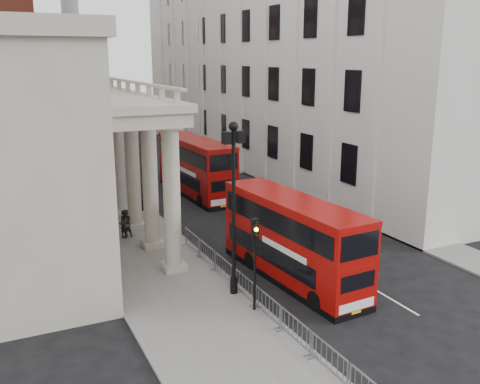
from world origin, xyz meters
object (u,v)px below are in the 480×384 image
Objects in this scene: bus_near at (292,238)px; pedestrian_b at (125,224)px; lamp_post_south at (234,198)px; monument_column at (72,31)px; pedestrian_a at (125,223)px; traffic_light at (255,247)px; lamp_post_mid at (141,147)px; lamp_post_north at (98,123)px; pedestrian_c at (97,198)px; bus_far at (196,166)px.

bus_near reaches higher than pedestrian_b.
lamp_post_south is at bearing 90.63° from pedestrian_b.
monument_column is 29.71× the size of pedestrian_b.
monument_column is at bearing 65.79° from pedestrian_a.
pedestrian_b is at bearing 102.91° from traffic_light.
lamp_post_mid is 0.82× the size of bus_near.
traffic_light is 13.14m from pedestrian_a.
bus_near is (3.42, 2.49, -0.84)m from traffic_light.
monument_column reaches higher than pedestrian_b.
lamp_post_north reaches higher than pedestrian_a.
pedestrian_c is (-3.22, 19.73, -2.14)m from traffic_light.
lamp_post_north is at bearing 90.00° from lamp_post_south.
lamp_post_mid reaches higher than bus_far.
monument_column reaches higher than lamp_post_south.
lamp_post_mid is 1.93× the size of traffic_light.
lamp_post_north is at bearing 92.31° from bus_near.
monument_column is at bearing 85.87° from traffic_light.
monument_column reaches higher than lamp_post_north.
monument_column is 4.95× the size of bus_far.
pedestrian_a is at bearing -75.06° from pedestrian_c.
lamp_post_mid is 7.19m from pedestrian_a.
lamp_post_mid is at bearing 90.32° from traffic_light.
lamp_post_mid reaches higher than traffic_light.
lamp_post_south is 4.56× the size of pedestrian_b.
lamp_post_north is 4.88× the size of pedestrian_a.
pedestrian_a is at bearing 102.62° from traffic_light.
lamp_post_south reaches higher than bus_far.
monument_column reaches higher than traffic_light.
lamp_post_south is 1.93× the size of traffic_light.
bus_far is 6.00× the size of pedestrian_b.
bus_near is 11.81m from pedestrian_b.
pedestrian_a is at bearing -107.56° from pedestrian_b.
lamp_post_mid reaches higher than pedestrian_a.
monument_column is 12.60× the size of traffic_light.
traffic_light reaches higher than pedestrian_c.
monument_column reaches higher than bus_near.
pedestrian_c is at bearing 99.27° from traffic_light.
bus_far is (-1.25, -68.87, -13.53)m from monument_column.
bus_far is at bearing -67.41° from lamp_post_north.
lamp_post_south is at bearing -107.54° from bus_far.
traffic_light is 0.42× the size of bus_near.
lamp_post_south and lamp_post_mid have the same top height.
monument_column reaches higher than lamp_post_mid.
monument_column is 91.17m from traffic_light.
bus_near is at bearing -83.63° from lamp_post_north.
bus_near is 6.01× the size of pedestrian_c.
pedestrian_a is at bearing -97.29° from lamp_post_north.
bus_far is at bearing 74.37° from lamp_post_south.
lamp_post_south is at bearing -176.49° from bus_near.
pedestrian_b is (-2.75, 10.40, -3.88)m from lamp_post_south.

